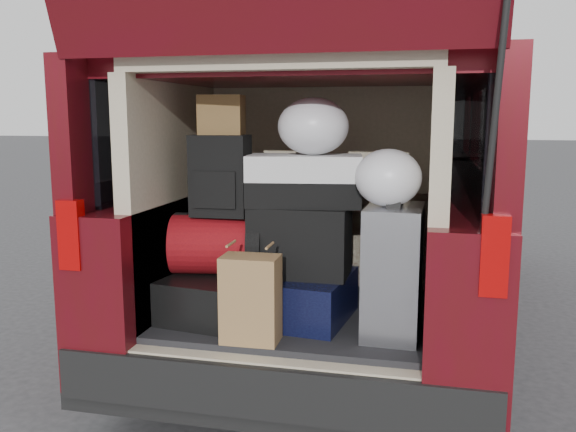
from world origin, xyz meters
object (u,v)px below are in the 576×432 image
silver_roller (393,271)px  twotone_duffel (304,180)px  navy_hardshell (304,297)px  red_duffel (218,244)px  kraft_bag (251,299)px  backpack (220,176)px  black_soft_case (300,241)px  black_hardshell (214,295)px

silver_roller → twotone_duffel: size_ratio=1.09×
navy_hardshell → red_duffel: red_duffel is taller
navy_hardshell → silver_roller: 0.47m
kraft_bag → backpack: 0.63m
navy_hardshell → backpack: 0.71m
navy_hardshell → red_duffel: 0.49m
black_soft_case → black_hardshell: bearing=-172.6°
navy_hardshell → black_soft_case: black_soft_case is taller
twotone_duffel → navy_hardshell: bearing=-83.2°
red_duffel → black_soft_case: black_soft_case is taller
silver_roller → black_soft_case: (-0.45, 0.10, 0.09)m
black_hardshell → red_duffel: (0.02, 0.03, 0.25)m
red_duffel → twotone_duffel: bearing=-2.8°
red_duffel → kraft_bag: bearing=-61.0°
black_hardshell → red_duffel: size_ratio=1.18×
red_duffel → black_soft_case: size_ratio=0.96×
navy_hardshell → kraft_bag: kraft_bag is taller
silver_roller → black_soft_case: size_ratio=1.26×
navy_hardshell → twotone_duffel: twotone_duffel is taller
silver_roller → red_duffel: 0.85m
red_duffel → twotone_duffel: 0.53m
navy_hardshell → backpack: bearing=-167.9°
navy_hardshell → silver_roller: silver_roller is taller
backpack → black_hardshell: bearing=-159.2°
black_hardshell → silver_roller: 0.89m
silver_roller → kraft_bag: size_ratio=1.53×
black_hardshell → black_soft_case: bearing=15.5°
red_duffel → twotone_duffel: twotone_duffel is taller
kraft_bag → twotone_duffel: size_ratio=0.71×
black_hardshell → red_duffel: bearing=66.5°
silver_roller → backpack: backpack is taller
black_hardshell → backpack: backpack is taller
red_duffel → black_soft_case: 0.40m
black_hardshell → twotone_duffel: bearing=18.7°
black_hardshell → kraft_bag: size_ratio=1.37×
kraft_bag → backpack: size_ratio=0.99×
red_duffel → backpack: 0.34m
navy_hardshell → twotone_duffel: (-0.01, 0.03, 0.56)m
kraft_bag → black_soft_case: 0.42m
backpack → kraft_bag: bearing=-54.5°
navy_hardshell → silver_roller: bearing=-7.0°
black_hardshell → backpack: 0.59m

